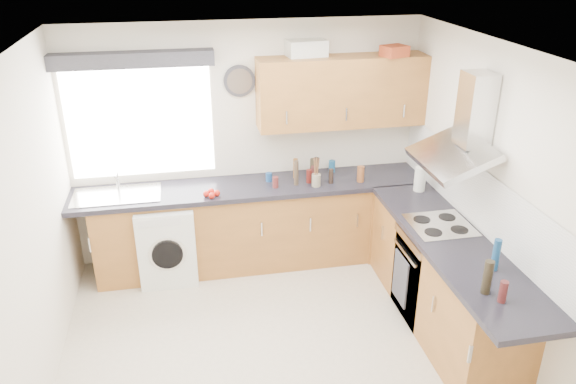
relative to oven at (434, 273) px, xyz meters
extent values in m
plane|color=beige|center=(-1.50, -0.30, -0.42)|extent=(3.60, 3.60, 0.00)
cube|color=white|center=(-1.50, -0.30, 2.08)|extent=(3.60, 3.60, 0.02)
cube|color=silver|center=(-1.50, 1.50, 0.82)|extent=(3.60, 0.02, 2.50)
cube|color=silver|center=(-3.30, -0.30, 0.82)|extent=(0.02, 3.60, 2.50)
cube|color=silver|center=(0.30, -0.30, 0.82)|extent=(0.02, 3.60, 2.50)
cube|color=silver|center=(-2.55, 1.49, 1.12)|extent=(1.40, 0.02, 1.10)
cube|color=#2F2E34|center=(-2.55, 1.40, 1.76)|extent=(1.50, 0.18, 0.14)
cube|color=white|center=(0.29, 0.00, 0.75)|extent=(0.01, 3.00, 0.54)
cube|color=brown|center=(-1.60, 1.21, 0.01)|extent=(3.00, 0.58, 0.86)
cube|color=brown|center=(0.00, 1.20, 0.01)|extent=(0.60, 0.60, 0.86)
cube|color=brown|center=(0.01, -0.15, 0.01)|extent=(0.58, 2.10, 0.86)
cube|color=black|center=(-1.50, 1.20, 0.46)|extent=(3.60, 0.62, 0.05)
cube|color=black|center=(0.00, -0.30, 0.46)|extent=(0.62, 2.42, 0.05)
cube|color=black|center=(0.00, 0.00, 0.00)|extent=(0.56, 0.58, 0.85)
cube|color=silver|center=(0.00, 0.00, 0.49)|extent=(0.52, 0.52, 0.01)
cube|color=brown|center=(-0.55, 1.32, 1.38)|extent=(1.70, 0.35, 0.70)
cube|color=silver|center=(-2.39, 1.10, -0.01)|extent=(0.57, 0.55, 0.82)
cylinder|color=#2F2E34|center=(-1.56, 1.46, 1.49)|extent=(0.31, 0.04, 0.31)
cube|color=silver|center=(-0.90, 1.42, 1.80)|extent=(0.40, 0.31, 0.16)
cube|color=#A0391A|center=(-0.06, 1.22, 1.78)|extent=(0.28, 0.25, 0.11)
cylinder|color=#7C715C|center=(-0.86, 1.05, 0.55)|extent=(0.11, 0.11, 0.13)
cylinder|color=silver|center=(0.12, 0.75, 0.61)|extent=(0.12, 0.12, 0.25)
cylinder|color=brown|center=(-1.03, 1.30, 0.59)|extent=(0.05, 0.05, 0.21)
cylinder|color=#511411|center=(-0.91, 1.15, 0.56)|extent=(0.06, 0.06, 0.14)
cylinder|color=#371513|center=(-0.86, 1.14, 0.57)|extent=(0.06, 0.06, 0.18)
cylinder|color=#5A2120|center=(-1.27, 1.09, 0.54)|extent=(0.06, 0.06, 0.11)
cylinder|color=#2C2618|center=(-0.85, 1.26, 0.59)|extent=(0.06, 0.06, 0.21)
cylinder|color=navy|center=(-1.31, 1.26, 0.53)|extent=(0.06, 0.06, 0.09)
cylinder|color=navy|center=(-0.61, 1.38, 0.55)|extent=(0.07, 0.07, 0.13)
cylinder|color=#3D2F22|center=(-1.05, 1.12, 0.61)|extent=(0.05, 0.05, 0.26)
cylinder|color=brown|center=(-0.39, 1.08, 0.57)|extent=(0.07, 0.07, 0.16)
cylinder|color=#201853|center=(-0.84, 1.27, 0.53)|extent=(0.06, 0.06, 0.10)
cylinder|color=black|center=(-0.70, 1.09, 0.56)|extent=(0.05, 0.05, 0.15)
cylinder|color=black|center=(-0.81, 1.25, 0.60)|extent=(0.05, 0.05, 0.23)
cylinder|color=navy|center=(0.09, -0.73, 0.61)|extent=(0.06, 0.06, 0.26)
cylinder|color=black|center=(-0.13, -1.00, 0.61)|extent=(0.07, 0.07, 0.26)
cylinder|color=#491A1A|center=(-0.07, -1.12, 0.57)|extent=(0.06, 0.06, 0.16)
camera|label=1|loc=(-2.14, -4.00, 2.79)|focal=35.00mm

